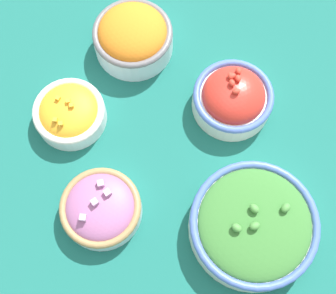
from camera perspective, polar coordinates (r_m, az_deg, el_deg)
ground_plane at (r=0.79m, az=0.00°, el=-0.72°), size 3.00×3.00×0.00m
bowl_cherry_tomatoes at (r=0.80m, az=7.92°, el=5.96°), size 0.14×0.14×0.08m
bowl_broccoli at (r=0.74m, az=10.38°, el=-9.31°), size 0.20×0.20×0.07m
bowl_red_onion at (r=0.74m, az=-8.20°, el=-7.39°), size 0.13×0.13×0.06m
bowl_squash at (r=0.80m, az=-11.94°, el=4.12°), size 0.12×0.12×0.06m
bowl_carrots at (r=0.84m, az=-4.30°, el=13.31°), size 0.14×0.14×0.08m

